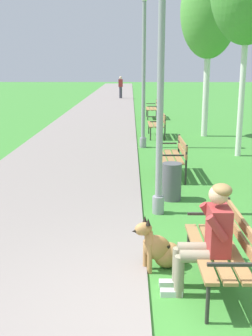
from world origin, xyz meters
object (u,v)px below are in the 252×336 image
park_bench_near (225,245)px  park_bench_far (158,122)px  lamp_post_mid (144,69)px  lamp_post_near (161,73)px  pedestrian_distant (121,87)px  birch_tree_fourth (210,12)px  dog_shepherd (160,249)px  park_bench_mid (174,154)px  park_bench_furthest (154,107)px  litter_bin (172,182)px  person_seated_on_near_bench (208,234)px

park_bench_near → park_bench_far: size_ratio=1.00×
lamp_post_mid → park_bench_near: bearing=-85.4°
lamp_post_near → pedestrian_distant: size_ratio=2.74×
birch_tree_fourth → dog_shepherd: bearing=-102.7°
park_bench_mid → dog_shepherd: bearing=-97.9°
park_bench_furthest → litter_bin: 12.36m
park_bench_far → park_bench_furthest: 5.33m
park_bench_mid → birch_tree_fourth: (1.63, 5.52, 3.67)m
park_bench_far → person_seated_on_near_bench: person_seated_on_near_bench is taller
litter_bin → pedestrian_distant: size_ratio=0.42×
park_bench_near → person_seated_on_near_bench: person_seated_on_near_bench is taller
park_bench_far → park_bench_furthest: same height
lamp_post_near → dog_shepherd: bearing=-92.9°
pedestrian_distant → lamp_post_mid: bearing=-86.6°
pedestrian_distant → park_bench_far: bearing=-84.3°
birch_tree_fourth → litter_bin: size_ratio=8.25×
lamp_post_mid → litter_bin: 5.49m
park_bench_near → lamp_post_near: 3.10m
park_bench_near → litter_bin: park_bench_near is taller
person_seated_on_near_bench → lamp_post_near: (-0.37, 2.52, 1.66)m
park_bench_far → person_seated_on_near_bench: bearing=-90.7°
dog_shepherd → litter_bin: (0.40, 2.73, 0.09)m
dog_shepherd → lamp_post_mid: 8.11m
person_seated_on_near_bench → park_bench_far: bearing=89.3°
park_bench_furthest → birch_tree_fourth: size_ratio=0.26×
park_bench_far → park_bench_near: bearing=-89.6°
park_bench_far → park_bench_mid: bearing=-89.8°
park_bench_furthest → dog_shepherd: size_ratio=1.91×
park_bench_near → lamp_post_near: lamp_post_near is taller
park_bench_furthest → lamp_post_mid: (-0.71, -7.25, 1.83)m
park_bench_near → park_bench_furthest: (0.04, 15.54, 0.00)m
park_bench_mid → park_bench_furthest: size_ratio=1.00×
park_bench_furthest → person_seated_on_near_bench: person_seated_on_near_bench is taller
lamp_post_near → pedestrian_distant: 25.03m
park_bench_far → park_bench_furthest: size_ratio=1.00×
litter_bin → person_seated_on_near_bench: bearing=-88.7°
park_bench_mid → birch_tree_fourth: 6.83m
park_bench_mid → park_bench_far: bearing=90.2°
person_seated_on_near_bench → pedestrian_distant: 27.53m
person_seated_on_near_bench → park_bench_near: bearing=23.2°
dog_shepherd → park_bench_mid: bearing=82.1°
park_bench_near → lamp_post_near: (-0.57, 2.43, 1.83)m
lamp_post_near → lamp_post_mid: size_ratio=1.00×
dog_shepherd → birch_tree_fourth: size_ratio=0.14×
park_bench_near → person_seated_on_near_bench: (-0.21, -0.09, 0.17)m
park_bench_near → park_bench_mid: same height
park_bench_furthest → litter_bin: (-0.32, -12.36, -0.16)m
park_bench_near → birch_tree_fourth: 11.16m
lamp_post_mid → pedestrian_distant: 19.20m
park_bench_far → lamp_post_mid: (-0.59, -1.92, 1.83)m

